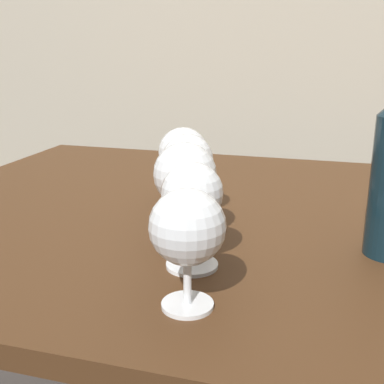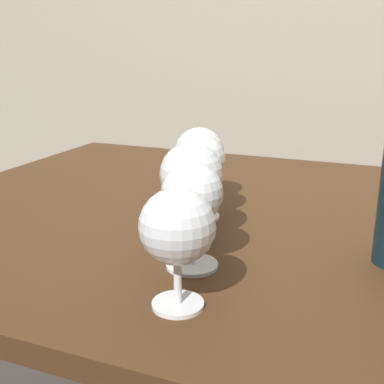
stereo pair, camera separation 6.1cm
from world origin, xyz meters
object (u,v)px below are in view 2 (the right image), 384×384
wine_glass_chardonnay (192,196)px  wine_glass_white (199,153)px  wine_glass_port (200,162)px  wine_glass_rose (177,229)px  wine_glass_amber (191,176)px

wine_glass_chardonnay → wine_glass_white: wine_glass_chardonnay is taller
wine_glass_chardonnay → wine_glass_port: size_ratio=0.99×
wine_glass_rose → wine_glass_chardonnay: 0.10m
wine_glass_amber → wine_glass_white: wine_glass_amber is taller
wine_glass_chardonnay → wine_glass_rose: bearing=-76.8°
wine_glass_chardonnay → wine_glass_white: 0.28m
wine_glass_rose → wine_glass_amber: wine_glass_amber is taller
wine_glass_rose → wine_glass_white: wine_glass_white is taller
wine_glass_port → wine_glass_white: wine_glass_port is taller
wine_glass_rose → wine_glass_amber: 0.19m
wine_glass_amber → wine_glass_white: 0.19m
wine_glass_chardonnay → wine_glass_port: 0.19m
wine_glass_port → wine_glass_white: 0.09m
wine_glass_port → wine_glass_amber: bearing=-75.7°
wine_glass_chardonnay → wine_glass_amber: bearing=112.7°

